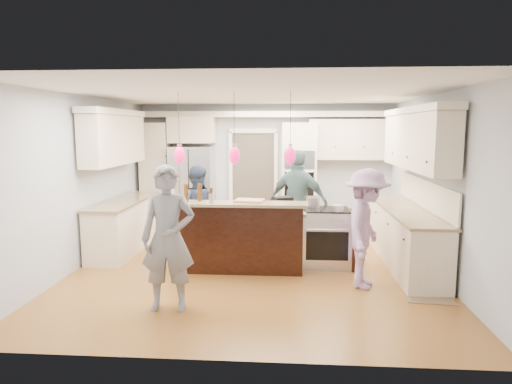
% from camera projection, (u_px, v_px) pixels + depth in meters
% --- Properties ---
extents(ground_plane, '(6.00, 6.00, 0.00)m').
position_uv_depth(ground_plane, '(254.00, 266.00, 7.28)').
color(ground_plane, '#A8742E').
rests_on(ground_plane, ground).
extents(room_shell, '(5.54, 6.04, 2.72)m').
position_uv_depth(room_shell, '(254.00, 152.00, 7.03)').
color(room_shell, '#B2BCC6').
rests_on(room_shell, ground).
extents(refrigerator, '(0.90, 0.70, 1.80)m').
position_uv_depth(refrigerator, '(192.00, 188.00, 9.88)').
color(refrigerator, '#B7B7BC').
rests_on(refrigerator, ground).
extents(oven_column, '(0.72, 0.69, 2.30)m').
position_uv_depth(oven_column, '(299.00, 177.00, 9.70)').
color(oven_column, beige).
rests_on(oven_column, ground).
extents(back_upper_cabinets, '(5.30, 0.61, 2.54)m').
position_uv_depth(back_upper_cabinets, '(230.00, 152.00, 9.83)').
color(back_upper_cabinets, beige).
rests_on(back_upper_cabinets, ground).
extents(right_counter_run, '(0.64, 3.10, 2.51)m').
position_uv_depth(right_counter_run, '(409.00, 200.00, 7.26)').
color(right_counter_run, beige).
rests_on(right_counter_run, ground).
extents(left_cabinets, '(0.64, 2.30, 2.51)m').
position_uv_depth(left_cabinets, '(121.00, 192.00, 8.10)').
color(left_cabinets, beige).
rests_on(left_cabinets, ground).
extents(kitchen_island, '(2.10, 1.46, 1.12)m').
position_uv_depth(kitchen_island, '(239.00, 235.00, 7.30)').
color(kitchen_island, black).
rests_on(kitchen_island, ground).
extents(island_range, '(0.82, 0.71, 0.92)m').
position_uv_depth(island_range, '(327.00, 237.00, 7.28)').
color(island_range, '#B7B7BC').
rests_on(island_range, ground).
extents(pendant_lights, '(1.75, 0.15, 1.03)m').
position_uv_depth(pendant_lights, '(234.00, 155.00, 6.55)').
color(pendant_lights, black).
rests_on(pendant_lights, ground).
extents(person_bar_end, '(0.68, 0.48, 1.76)m').
position_uv_depth(person_bar_end, '(168.00, 238.00, 5.45)').
color(person_bar_end, slate).
rests_on(person_bar_end, ground).
extents(person_far_left, '(0.76, 0.59, 1.54)m').
position_uv_depth(person_far_left, '(196.00, 209.00, 8.09)').
color(person_far_left, '#28354F').
rests_on(person_far_left, ground).
extents(person_far_right, '(1.15, 0.84, 1.82)m').
position_uv_depth(person_far_right, '(298.00, 202.00, 7.94)').
color(person_far_right, '#4D6B6C').
rests_on(person_far_right, ground).
extents(person_range_side, '(0.92, 1.21, 1.65)m').
position_uv_depth(person_range_side, '(366.00, 229.00, 6.23)').
color(person_range_side, '#A882B0').
rests_on(person_range_side, ground).
extents(floor_rug, '(0.70, 0.94, 0.01)m').
position_uv_depth(floor_rug, '(427.00, 292.00, 6.12)').
color(floor_rug, olive).
rests_on(floor_rug, ground).
extents(water_bottle, '(0.10, 0.10, 0.34)m').
position_uv_depth(water_bottle, '(171.00, 189.00, 6.72)').
color(water_bottle, silver).
rests_on(water_bottle, kitchen_island).
extents(beer_bottle_a, '(0.09, 0.09, 0.26)m').
position_uv_depth(beer_bottle_a, '(186.00, 193.00, 6.63)').
color(beer_bottle_a, '#45260C').
rests_on(beer_bottle_a, kitchen_island).
extents(beer_bottle_b, '(0.07, 0.07, 0.22)m').
position_uv_depth(beer_bottle_b, '(211.00, 195.00, 6.54)').
color(beer_bottle_b, '#45260C').
rests_on(beer_bottle_b, kitchen_island).
extents(beer_bottle_c, '(0.08, 0.08, 0.26)m').
position_uv_depth(beer_bottle_c, '(200.00, 192.00, 6.72)').
color(beer_bottle_c, '#45260C').
rests_on(beer_bottle_c, kitchen_island).
extents(drink_can, '(0.08, 0.08, 0.14)m').
position_uv_depth(drink_can, '(211.00, 198.00, 6.53)').
color(drink_can, '#B7B7BC').
rests_on(drink_can, kitchen_island).
extents(cutting_board, '(0.45, 0.35, 0.03)m').
position_uv_depth(cutting_board, '(249.00, 201.00, 6.67)').
color(cutting_board, '#B27F52').
rests_on(cutting_board, kitchen_island).
extents(pot_large, '(0.27, 0.27, 0.16)m').
position_uv_depth(pot_large, '(312.00, 202.00, 7.41)').
color(pot_large, '#B7B7BC').
rests_on(pot_large, island_range).
extents(pot_small, '(0.19, 0.19, 0.09)m').
position_uv_depth(pot_small, '(337.00, 208.00, 7.02)').
color(pot_small, '#B7B7BC').
rests_on(pot_small, island_range).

